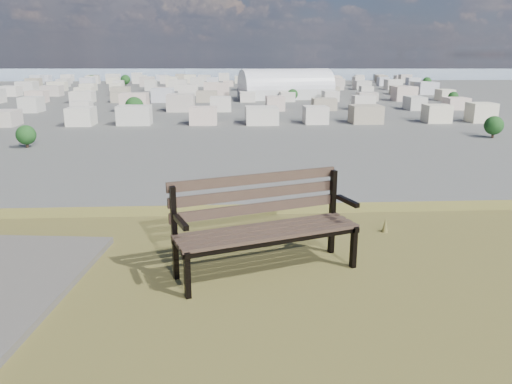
{
  "coord_description": "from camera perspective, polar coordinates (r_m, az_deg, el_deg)",
  "views": [
    {
      "loc": [
        0.46,
        -2.54,
        27.13
      ],
      "look_at": [
        0.84,
        4.08,
        25.3
      ],
      "focal_mm": 35.0,
      "sensor_mm": 36.0,
      "label": 1
    }
  ],
  "objects": [
    {
      "name": "city_trees",
      "position": [
        323.43,
        -8.21,
        11.31
      ],
      "size": [
        406.52,
        387.2,
        9.98
      ],
      "color": "#302218",
      "rests_on": "ground"
    },
    {
      "name": "city_blocks",
      "position": [
        397.69,
        -3.43,
        11.99
      ],
      "size": [
        395.0,
        361.0,
        7.0
      ],
      "color": "beige",
      "rests_on": "ground"
    },
    {
      "name": "bay_water",
      "position": [
        902.95,
        -3.42,
        13.67
      ],
      "size": [
        2400.0,
        700.0,
        0.12
      ],
      "primitive_type": "cube",
      "color": "#899AAE",
      "rests_on": "ground"
    },
    {
      "name": "far_hills",
      "position": [
        1406.81,
        -6.01,
        15.27
      ],
      "size": [
        2050.0,
        340.0,
        60.0
      ],
      "color": "#8495A4",
      "rests_on": "ground"
    },
    {
      "name": "arena",
      "position": [
        324.93,
        3.42,
        11.62
      ],
      "size": [
        61.82,
        36.89,
        24.4
      ],
      "rotation": [
        0.0,
        0.0,
        0.23
      ],
      "color": "#BABBB6",
      "rests_on": "ground"
    },
    {
      "name": "park_bench",
      "position": [
        4.99,
        0.86,
        -3.12
      ],
      "size": [
        1.92,
        1.16,
        0.96
      ],
      "rotation": [
        0.0,
        0.0,
        0.34
      ],
      "color": "#3D2C23",
      "rests_on": "hilltop_mesa"
    }
  ]
}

